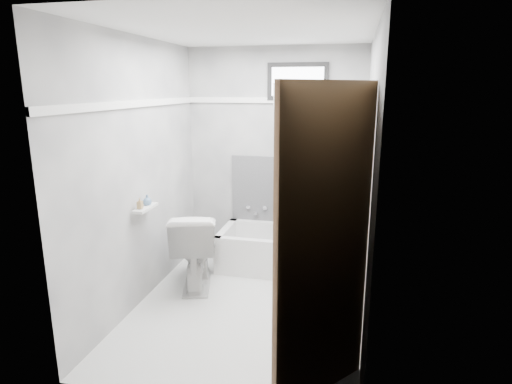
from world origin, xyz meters
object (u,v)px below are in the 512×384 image
(soap_bottle_a, at_px, (140,203))
(toilet, at_px, (195,248))
(office_chair, at_px, (312,213))
(bathtub, at_px, (288,250))
(door, at_px, (368,273))
(soap_bottle_b, at_px, (147,200))

(soap_bottle_a, bearing_deg, toilet, 55.74)
(office_chair, bearing_deg, bathtub, -160.11)
(office_chair, bearing_deg, door, -69.00)
(office_chair, distance_m, toilet, 1.30)
(bathtub, bearing_deg, office_chair, 11.43)
(toilet, height_order, soap_bottle_a, soap_bottle_a)
(bathtub, height_order, toilet, toilet)
(soap_bottle_b, bearing_deg, bathtub, 38.59)
(soap_bottle_a, distance_m, soap_bottle_b, 0.14)
(toilet, distance_m, soap_bottle_b, 0.73)
(toilet, bearing_deg, door, 119.05)
(bathtub, relative_size, soap_bottle_b, 14.61)
(soap_bottle_a, relative_size, soap_bottle_b, 0.94)
(soap_bottle_b, bearing_deg, toilet, 45.87)
(bathtub, xyz_separation_m, soap_bottle_b, (-1.17, -0.93, 0.75))
(office_chair, relative_size, toilet, 1.31)
(bathtub, distance_m, soap_bottle_a, 1.76)
(door, height_order, soap_bottle_b, door)
(bathtub, distance_m, toilet, 1.06)
(toilet, distance_m, soap_bottle_a, 0.81)
(door, distance_m, soap_bottle_a, 2.23)
(bathtub, relative_size, toilet, 1.89)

